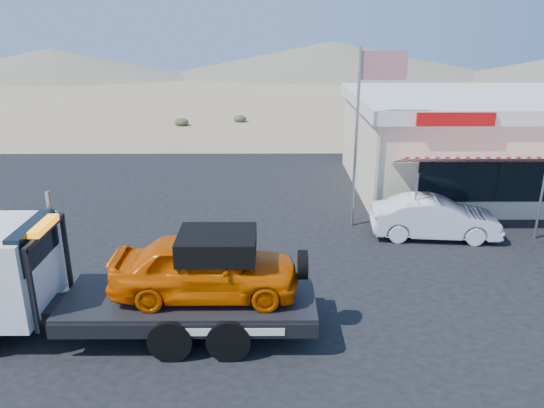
% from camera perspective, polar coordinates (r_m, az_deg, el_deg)
% --- Properties ---
extents(ground, '(120.00, 120.00, 0.00)m').
position_cam_1_polar(ground, '(14.45, -7.66, -8.93)').
color(ground, '#967755').
rests_on(ground, ground).
extents(asphalt_lot, '(32.00, 24.00, 0.02)m').
position_cam_1_polar(asphalt_lot, '(17.04, 0.27, -4.19)').
color(asphalt_lot, black).
rests_on(asphalt_lot, ground).
extents(tow_truck, '(8.00, 2.37, 2.68)m').
position_cam_1_polar(tow_truck, '(12.24, -15.89, -7.41)').
color(tow_truck, black).
rests_on(tow_truck, asphalt_lot).
extents(white_sedan, '(4.17, 1.77, 1.34)m').
position_cam_1_polar(white_sedan, '(18.01, 17.09, -1.43)').
color(white_sedan, silver).
rests_on(white_sedan, asphalt_lot).
extents(jerky_store, '(10.40, 9.97, 3.90)m').
position_cam_1_polar(jerky_store, '(23.77, 21.20, 6.29)').
color(jerky_store, beige).
rests_on(jerky_store, asphalt_lot).
extents(flagpole, '(1.55, 0.10, 6.00)m').
position_cam_1_polar(flagpole, '(17.67, 9.91, 9.12)').
color(flagpole, '#99999E').
rests_on(flagpole, asphalt_lot).
extents(distant_hills, '(126.00, 48.00, 4.20)m').
position_cam_1_polar(distant_hills, '(68.94, -10.36, 14.82)').
color(distant_hills, '#726B59').
rests_on(distant_hills, ground).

